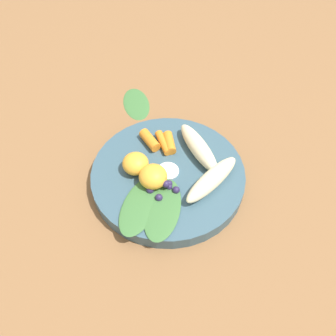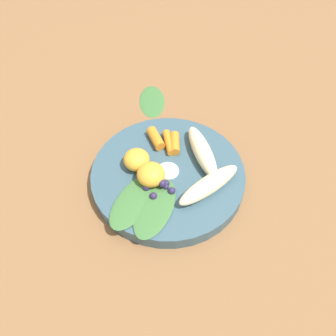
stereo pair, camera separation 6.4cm
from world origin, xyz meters
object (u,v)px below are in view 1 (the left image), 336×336
object	(u,v)px
bowl	(168,176)
kale_leaf_stray	(136,103)
banana_peeled_right	(212,179)
orange_segment_near	(153,176)
banana_peeled_left	(199,148)

from	to	relation	value
bowl	kale_leaf_stray	distance (m)	0.23
banana_peeled_right	orange_segment_near	xyz separation A→B (m)	(-0.10, 0.01, 0.00)
bowl	banana_peeled_left	distance (m)	0.08
banana_peeled_left	orange_segment_near	distance (m)	0.11
banana_peeled_right	kale_leaf_stray	world-z (taller)	banana_peeled_right
bowl	banana_peeled_left	xyz separation A→B (m)	(0.06, 0.04, 0.03)
banana_peeled_left	kale_leaf_stray	size ratio (longest dim) A/B	1.19
bowl	orange_segment_near	size ratio (longest dim) A/B	5.62
bowl	kale_leaf_stray	bearing A→B (deg)	105.21
bowl	banana_peeled_right	size ratio (longest dim) A/B	2.17
kale_leaf_stray	banana_peeled_left	bearing A→B (deg)	-155.99
orange_segment_near	kale_leaf_stray	distance (m)	0.25
banana_peeled_right	orange_segment_near	distance (m)	0.10
banana_peeled_left	banana_peeled_right	bearing A→B (deg)	168.72
banana_peeled_left	orange_segment_near	size ratio (longest dim) A/B	2.59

